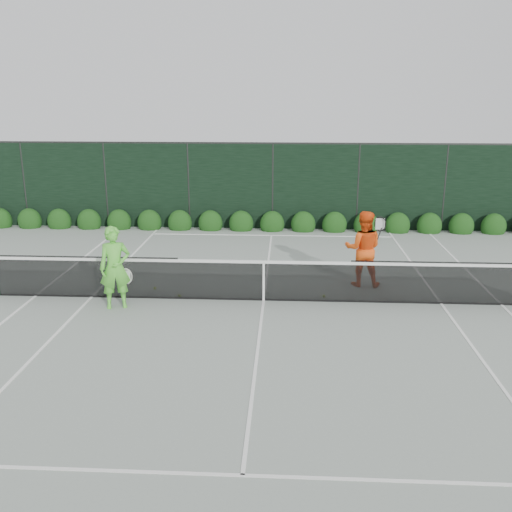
{
  "coord_description": "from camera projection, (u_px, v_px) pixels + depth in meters",
  "views": [
    {
      "loc": [
        0.51,
        -12.58,
        4.68
      ],
      "look_at": [
        -0.2,
        0.3,
        1.0
      ],
      "focal_mm": 40.0,
      "sensor_mm": 36.0,
      "label": 1
    }
  ],
  "objects": [
    {
      "name": "tennis_balls",
      "position": [
        218.0,
        293.0,
        13.79
      ],
      "size": [
        4.23,
        0.58,
        0.07
      ],
      "color": "#C7F636",
      "rests_on": "ground"
    },
    {
      "name": "player_man",
      "position": [
        363.0,
        249.0,
        14.22
      ],
      "size": [
        1.01,
        0.83,
        1.91
      ],
      "rotation": [
        0.0,
        0.0,
        3.02
      ],
      "color": "#FF5615",
      "rests_on": "ground"
    },
    {
      "name": "court_lines",
      "position": [
        264.0,
        300.0,
        13.39
      ],
      "size": [
        11.03,
        23.83,
        0.01
      ],
      "color": "white",
      "rests_on": "ground"
    },
    {
      "name": "player_woman",
      "position": [
        115.0,
        268.0,
        12.73
      ],
      "size": [
        0.79,
        0.64,
        1.88
      ],
      "rotation": [
        0.0,
        0.0,
        0.33
      ],
      "color": "#5DD33E",
      "rests_on": "ground"
    },
    {
      "name": "hedge_row",
      "position": [
        272.0,
        224.0,
        20.19
      ],
      "size": [
        31.66,
        0.65,
        0.94
      ],
      "color": "#10330E",
      "rests_on": "ground"
    },
    {
      "name": "tennis_net",
      "position": [
        263.0,
        279.0,
        13.25
      ],
      "size": [
        12.9,
        0.1,
        1.07
      ],
      "color": "#10321C",
      "rests_on": "ground"
    },
    {
      "name": "windscreen_fence",
      "position": [
        258.0,
        274.0,
        10.37
      ],
      "size": [
        32.0,
        21.07,
        3.06
      ],
      "color": "black",
      "rests_on": "ground"
    },
    {
      "name": "ground",
      "position": [
        264.0,
        300.0,
        13.39
      ],
      "size": [
        80.0,
        80.0,
        0.0
      ],
      "primitive_type": "plane",
      "color": "gray",
      "rests_on": "ground"
    }
  ]
}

